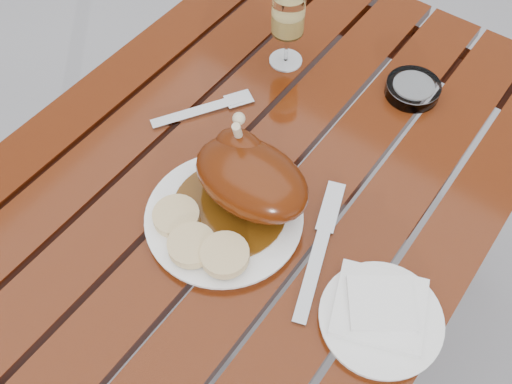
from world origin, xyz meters
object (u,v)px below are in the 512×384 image
dinner_plate (224,218)px  ashtray (413,89)px  table (250,270)px  wine_glass (287,30)px  side_plate (381,319)px

dinner_plate → ashtray: ashtray is taller
table → dinner_plate: dinner_plate is taller
dinner_plate → ashtray: 0.45m
wine_glass → side_plate: (0.42, -0.37, -0.07)m
table → side_plate: (0.32, -0.10, 0.38)m
ashtray → wine_glass: bearing=-164.5°
wine_glass → side_plate: 0.57m
table → ashtray: (0.14, 0.34, 0.39)m
table → side_plate: size_ratio=6.62×
table → dinner_plate: size_ratio=4.67×
side_plate → ashtray: 0.47m
dinner_plate → side_plate: dinner_plate is taller
side_plate → ashtray: size_ratio=1.75×
dinner_plate → side_plate: size_ratio=1.42×
dinner_plate → side_plate: bearing=-0.1°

